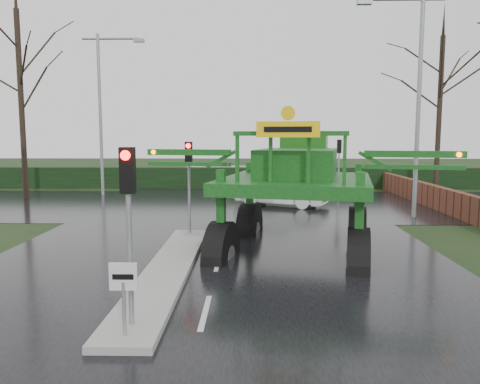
{
  "coord_description": "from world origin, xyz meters",
  "views": [
    {
      "loc": [
        0.95,
        -9.49,
        3.72
      ],
      "look_at": [
        0.63,
        4.93,
        2.0
      ],
      "focal_mm": 35.0,
      "sensor_mm": 36.0,
      "label": 1
    }
  ],
  "objects_px": {
    "traffic_signal_far": "(339,155)",
    "street_light_left_far": "(105,100)",
    "traffic_signal_mid": "(189,168)",
    "keep_left_sign": "(124,287)",
    "white_sedan": "(281,206)",
    "street_light_right": "(413,85)",
    "traffic_signal_near": "(128,198)",
    "crop_sprayer": "(223,170)"
  },
  "relations": [
    {
      "from": "street_light_right",
      "to": "crop_sprayer",
      "type": "xyz_separation_m",
      "value": [
        -8.08,
        -7.18,
        -3.29
      ]
    },
    {
      "from": "traffic_signal_near",
      "to": "street_light_right",
      "type": "xyz_separation_m",
      "value": [
        9.49,
        13.01,
        3.4
      ]
    },
    {
      "from": "traffic_signal_mid",
      "to": "crop_sprayer",
      "type": "relative_size",
      "value": 0.35
    },
    {
      "from": "traffic_signal_far",
      "to": "street_light_left_far",
      "type": "xyz_separation_m",
      "value": [
        -14.69,
        -0.01,
        3.4
      ]
    },
    {
      "from": "street_light_right",
      "to": "crop_sprayer",
      "type": "bearing_deg",
      "value": -138.38
    },
    {
      "from": "traffic_signal_mid",
      "to": "street_light_left_far",
      "type": "bearing_deg",
      "value": 118.86
    },
    {
      "from": "traffic_signal_mid",
      "to": "traffic_signal_far",
      "type": "relative_size",
      "value": 1.0
    },
    {
      "from": "street_light_right",
      "to": "street_light_left_far",
      "type": "bearing_deg",
      "value": 153.98
    },
    {
      "from": "traffic_signal_far",
      "to": "white_sedan",
      "type": "xyz_separation_m",
      "value": [
        -3.9,
        -4.68,
        -2.59
      ]
    },
    {
      "from": "crop_sprayer",
      "to": "street_light_left_far",
      "type": "bearing_deg",
      "value": 130.91
    },
    {
      "from": "keep_left_sign",
      "to": "traffic_signal_mid",
      "type": "bearing_deg",
      "value": 90.0
    },
    {
      "from": "traffic_signal_far",
      "to": "street_light_right",
      "type": "relative_size",
      "value": 0.35
    },
    {
      "from": "traffic_signal_mid",
      "to": "white_sedan",
      "type": "bearing_deg",
      "value": 63.54
    },
    {
      "from": "keep_left_sign",
      "to": "street_light_left_far",
      "type": "xyz_separation_m",
      "value": [
        -6.89,
        21.5,
        4.93
      ]
    },
    {
      "from": "keep_left_sign",
      "to": "street_light_right",
      "type": "distance_m",
      "value": 17.23
    },
    {
      "from": "crop_sprayer",
      "to": "traffic_signal_far",
      "type": "bearing_deg",
      "value": 79.41
    },
    {
      "from": "street_light_left_far",
      "to": "white_sedan",
      "type": "xyz_separation_m",
      "value": [
        10.8,
        -4.67,
        -5.99
      ]
    },
    {
      "from": "keep_left_sign",
      "to": "street_light_left_far",
      "type": "height_order",
      "value": "street_light_left_far"
    },
    {
      "from": "keep_left_sign",
      "to": "traffic_signal_near",
      "type": "xyz_separation_m",
      "value": [
        0.0,
        0.49,
        1.53
      ]
    },
    {
      "from": "traffic_signal_near",
      "to": "white_sedan",
      "type": "xyz_separation_m",
      "value": [
        3.9,
        16.34,
        -2.59
      ]
    },
    {
      "from": "street_light_left_far",
      "to": "keep_left_sign",
      "type": "bearing_deg",
      "value": -72.22
    },
    {
      "from": "traffic_signal_near",
      "to": "white_sedan",
      "type": "distance_m",
      "value": 17.0
    },
    {
      "from": "keep_left_sign",
      "to": "white_sedan",
      "type": "xyz_separation_m",
      "value": [
        3.9,
        16.83,
        -1.06
      ]
    },
    {
      "from": "keep_left_sign",
      "to": "traffic_signal_near",
      "type": "height_order",
      "value": "traffic_signal_near"
    },
    {
      "from": "traffic_signal_near",
      "to": "street_light_right",
      "type": "distance_m",
      "value": 16.46
    },
    {
      "from": "keep_left_sign",
      "to": "traffic_signal_far",
      "type": "distance_m",
      "value": 22.93
    },
    {
      "from": "traffic_signal_near",
      "to": "street_light_left_far",
      "type": "relative_size",
      "value": 0.35
    },
    {
      "from": "traffic_signal_near",
      "to": "street_light_right",
      "type": "relative_size",
      "value": 0.35
    },
    {
      "from": "traffic_signal_mid",
      "to": "street_light_left_far",
      "type": "height_order",
      "value": "street_light_left_far"
    },
    {
      "from": "traffic_signal_near",
      "to": "street_light_left_far",
      "type": "distance_m",
      "value": 22.37
    },
    {
      "from": "traffic_signal_mid",
      "to": "keep_left_sign",
      "type": "bearing_deg",
      "value": -90.0
    },
    {
      "from": "traffic_signal_far",
      "to": "crop_sprayer",
      "type": "height_order",
      "value": "crop_sprayer"
    },
    {
      "from": "traffic_signal_near",
      "to": "traffic_signal_far",
      "type": "xyz_separation_m",
      "value": [
        7.8,
        21.02,
        0.0
      ]
    },
    {
      "from": "keep_left_sign",
      "to": "crop_sprayer",
      "type": "height_order",
      "value": "crop_sprayer"
    },
    {
      "from": "keep_left_sign",
      "to": "traffic_signal_near",
      "type": "relative_size",
      "value": 0.38
    },
    {
      "from": "keep_left_sign",
      "to": "street_light_right",
      "type": "relative_size",
      "value": 0.14
    },
    {
      "from": "keep_left_sign",
      "to": "white_sedan",
      "type": "height_order",
      "value": "keep_left_sign"
    },
    {
      "from": "white_sedan",
      "to": "traffic_signal_far",
      "type": "bearing_deg",
      "value": -17.23
    },
    {
      "from": "traffic_signal_far",
      "to": "street_light_left_far",
      "type": "distance_m",
      "value": 15.08
    },
    {
      "from": "street_light_left_far",
      "to": "crop_sprayer",
      "type": "relative_size",
      "value": 1.0
    },
    {
      "from": "traffic_signal_mid",
      "to": "traffic_signal_far",
      "type": "xyz_separation_m",
      "value": [
        7.8,
        12.52,
        0.0
      ]
    },
    {
      "from": "traffic_signal_mid",
      "to": "street_light_right",
      "type": "relative_size",
      "value": 0.35
    }
  ]
}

